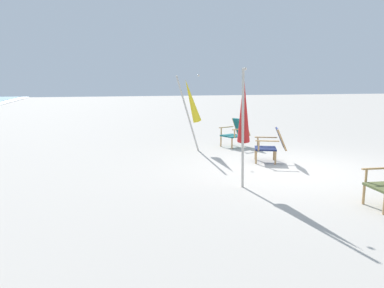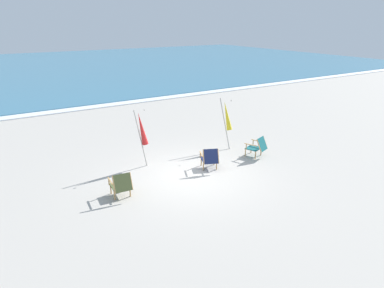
{
  "view_description": "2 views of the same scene",
  "coord_description": "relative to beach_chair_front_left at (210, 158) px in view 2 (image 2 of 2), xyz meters",
  "views": [
    {
      "loc": [
        -6.89,
        4.12,
        1.86
      ],
      "look_at": [
        0.72,
        2.05,
        0.53
      ],
      "focal_mm": 35.0,
      "sensor_mm": 36.0,
      "label": 1
    },
    {
      "loc": [
        -5.53,
        -8.96,
        4.96
      ],
      "look_at": [
        0.56,
        0.84,
        0.77
      ],
      "focal_mm": 32.0,
      "sensor_mm": 36.0,
      "label": 2
    }
  ],
  "objects": [
    {
      "name": "ground_plane",
      "position": [
        -0.83,
        -0.09,
        -0.43
      ],
      "size": [
        80.0,
        80.0,
        0.0
      ],
      "primitive_type": "plane",
      "color": "#B2AAA0"
    },
    {
      "name": "beach_chair_front_right",
      "position": [
        -3.37,
        -0.3,
        0.0
      ],
      "size": [
        0.64,
        0.75,
        0.81
      ],
      "color": "#515B33",
      "rests_on": "ground"
    },
    {
      "name": "surf_band",
      "position": [
        -0.83,
        11.3,
        -0.4
      ],
      "size": [
        80.0,
        1.1,
        0.06
      ],
      "primitive_type": "cube",
      "color": "white",
      "rests_on": "ground"
    },
    {
      "name": "beach_chair_back_right",
      "position": [
        2.21,
        0.01,
        -0.0
      ],
      "size": [
        0.79,
        0.88,
        0.8
      ],
      "color": "#196066",
      "rests_on": "ground"
    },
    {
      "name": "beach_chair_front_left",
      "position": [
        0.0,
        0.0,
        0.0
      ],
      "size": [
        0.8,
        0.88,
        0.81
      ],
      "color": "#19234C",
      "rests_on": "ground"
    },
    {
      "name": "sea",
      "position": [
        -0.83,
        31.6,
        -0.38
      ],
      "size": [
        80.0,
        40.0,
        0.1
      ],
      "primitive_type": "cube",
      "color": "teal",
      "rests_on": "ground"
    },
    {
      "name": "umbrella_furled_yellow",
      "position": [
        1.82,
        1.45,
        0.9
      ],
      "size": [
        0.29,
        0.73,
        2.04
      ],
      "color": "#B7B2A8",
      "rests_on": "ground"
    },
    {
      "name": "umbrella_furled_red",
      "position": [
        -1.85,
        1.52,
        0.95
      ],
      "size": [
        0.48,
        0.39,
        2.1
      ],
      "color": "#B7B2A8",
      "rests_on": "ground"
    }
  ]
}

